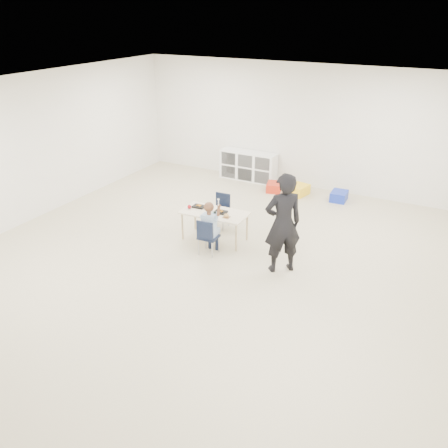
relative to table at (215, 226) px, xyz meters
The scene contains 16 objects.
room 1.54m from the table, 72.37° to the right, with size 9.00×9.02×2.80m.
table is the anchor object (origin of this frame).
chair_near 0.54m from the table, 71.61° to the right, with size 0.32×0.30×0.66m, color black, non-canonical shape.
chair_far 0.54m from the table, 108.39° to the left, with size 0.32×0.30×0.66m, color black, non-canonical shape.
child 0.59m from the table, 71.61° to the right, with size 0.44×0.44×1.04m, color #9BB3D3, non-canonical shape.
lunch_tray_near 0.31m from the table, 12.34° to the left, with size 0.22×0.16×0.03m, color black.
lunch_tray_far 0.47m from the table, behind, with size 0.22×0.16×0.03m, color black.
milk_carton 0.35m from the table, 88.63° to the right, with size 0.07×0.07×0.10m, color white.
bread_roll 0.44m from the table, 19.05° to the right, with size 0.09×0.09×0.07m, color tan.
apple_near 0.34m from the table, 163.74° to the left, with size 0.07×0.07×0.07m, color maroon.
apple_far 0.58m from the table, behind, with size 0.07×0.07×0.07m, color maroon.
cubby_shelf 3.40m from the table, 105.05° to the left, with size 1.40×0.40×0.70m, color white.
adult 1.63m from the table, 16.86° to the right, with size 0.60×0.40×1.65m, color black.
bin_red 2.83m from the table, 89.99° to the left, with size 0.32×0.41×0.20m, color red.
bin_yellow 2.94m from the table, 78.69° to the left, with size 0.36×0.46×0.23m, color yellow.
bin_blue 3.31m from the table, 63.33° to the left, with size 0.33×0.43×0.21m, color #172EAD.
Camera 1 is at (3.50, -5.79, 3.93)m, focal length 38.00 mm.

